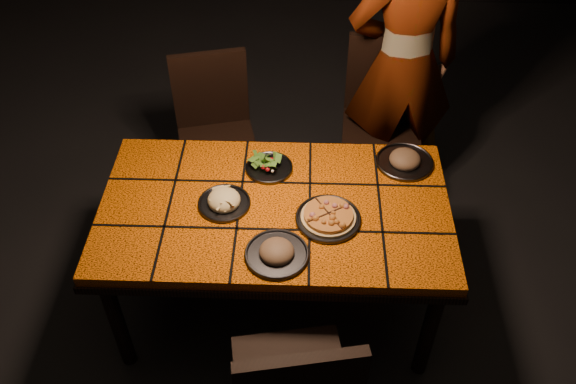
{
  "coord_description": "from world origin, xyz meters",
  "views": [
    {
      "loc": [
        0.13,
        -1.95,
        2.73
      ],
      "look_at": [
        0.06,
        0.02,
        0.82
      ],
      "focal_mm": 38.0,
      "sensor_mm": 36.0,
      "label": 1
    }
  ],
  "objects_px": {
    "dining_table": "(275,217)",
    "plate_pasta": "(224,201)",
    "chair_far_right": "(382,110)",
    "chair_far_left": "(215,124)",
    "plate_pizza": "(328,217)",
    "diner": "(403,64)"
  },
  "relations": [
    {
      "from": "dining_table",
      "to": "plate_pasta",
      "type": "bearing_deg",
      "value": -178.82
    },
    {
      "from": "chair_far_right",
      "to": "plate_pasta",
      "type": "relative_size",
      "value": 4.14
    },
    {
      "from": "plate_pizza",
      "to": "plate_pasta",
      "type": "height_order",
      "value": "plate_pasta"
    },
    {
      "from": "dining_table",
      "to": "plate_pizza",
      "type": "relative_size",
      "value": 4.81
    },
    {
      "from": "plate_pizza",
      "to": "plate_pasta",
      "type": "xyz_separation_m",
      "value": [
        -0.47,
        0.08,
        0.0
      ]
    },
    {
      "from": "plate_pasta",
      "to": "chair_far_right",
      "type": "bearing_deg",
      "value": 50.58
    },
    {
      "from": "dining_table",
      "to": "plate_pasta",
      "type": "distance_m",
      "value": 0.25
    },
    {
      "from": "dining_table",
      "to": "plate_pizza",
      "type": "height_order",
      "value": "plate_pizza"
    },
    {
      "from": "chair_far_left",
      "to": "diner",
      "type": "height_order",
      "value": "diner"
    },
    {
      "from": "chair_far_right",
      "to": "plate_pasta",
      "type": "distance_m",
      "value": 1.3
    },
    {
      "from": "chair_far_right",
      "to": "diner",
      "type": "xyz_separation_m",
      "value": [
        0.08,
        -0.0,
        0.31
      ]
    },
    {
      "from": "chair_far_left",
      "to": "diner",
      "type": "relative_size",
      "value": 0.54
    },
    {
      "from": "diner",
      "to": "plate_pasta",
      "type": "height_order",
      "value": "diner"
    },
    {
      "from": "dining_table",
      "to": "diner",
      "type": "height_order",
      "value": "diner"
    },
    {
      "from": "chair_far_left",
      "to": "plate_pizza",
      "type": "bearing_deg",
      "value": -69.46
    },
    {
      "from": "diner",
      "to": "plate_pasta",
      "type": "relative_size",
      "value": 7.34
    },
    {
      "from": "chair_far_left",
      "to": "plate_pasta",
      "type": "distance_m",
      "value": 0.9
    },
    {
      "from": "chair_far_left",
      "to": "plate_pizza",
      "type": "xyz_separation_m",
      "value": [
        0.64,
        -0.93,
        0.22
      ]
    },
    {
      "from": "plate_pizza",
      "to": "chair_far_right",
      "type": "bearing_deg",
      "value": 72.27
    },
    {
      "from": "dining_table",
      "to": "plate_pizza",
      "type": "distance_m",
      "value": 0.27
    },
    {
      "from": "dining_table",
      "to": "chair_far_left",
      "type": "bearing_deg",
      "value": 114.95
    },
    {
      "from": "chair_far_right",
      "to": "plate_pasta",
      "type": "bearing_deg",
      "value": -125.82
    }
  ]
}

